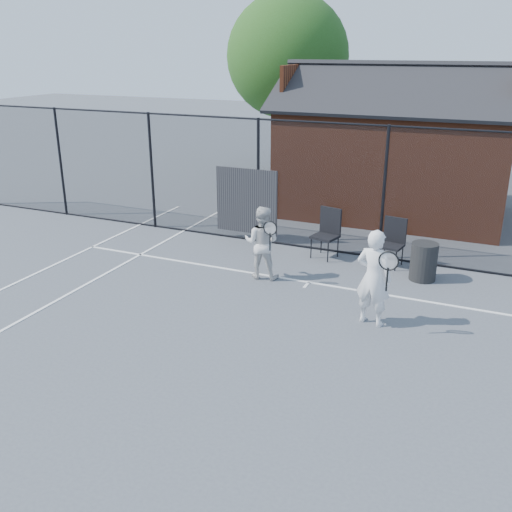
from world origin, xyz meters
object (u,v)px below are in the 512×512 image
at_px(clubhouse, 396,157).
at_px(player_back, 262,242).
at_px(chair_right, 391,244).
at_px(player_front, 374,278).
at_px(waste_bin, 424,262).
at_px(chair_left, 325,234).

bearing_deg(clubhouse, player_back, -103.86).
xyz_separation_m(clubhouse, player_back, (-1.51, -6.11, -0.84)).
bearing_deg(chair_right, clubhouse, 109.72).
xyz_separation_m(player_front, waste_bin, (0.53, 2.40, -0.46)).
distance_m(player_front, waste_bin, 2.50).
bearing_deg(waste_bin, player_back, -158.72).
bearing_deg(chair_right, waste_bin, -23.60).
bearing_deg(waste_bin, chair_right, 147.19).
xyz_separation_m(player_front, player_back, (-2.57, 1.19, -0.09)).
height_order(player_back, chair_left, player_back).
bearing_deg(waste_bin, chair_left, 168.67).
bearing_deg(chair_right, player_front, -75.93).
relative_size(chair_left, chair_right, 1.06).
height_order(clubhouse, chair_right, clubhouse).
distance_m(chair_left, chair_right, 1.47).
bearing_deg(clubhouse, chair_left, -98.40).
bearing_deg(chair_left, clubhouse, 95.41).
relative_size(player_back, chair_left, 1.38).
height_order(player_back, chair_right, player_back).
bearing_deg(player_front, waste_bin, 77.57).
height_order(clubhouse, waste_bin, clubhouse).
height_order(player_front, chair_left, player_front).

